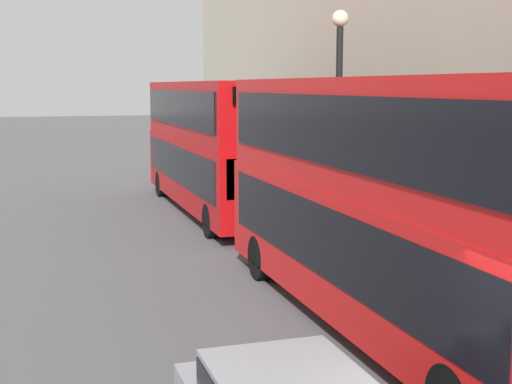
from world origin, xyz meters
TOP-DOWN VIEW (x-y plane):
  - bus_leading at (1.60, 5.42)m, footprint 2.59×11.01m
  - bus_second_in_queue at (1.60, 18.04)m, footprint 2.59×11.35m
  - street_lamp at (3.61, 12.18)m, footprint 0.44×0.44m
  - pedestrian at (3.93, 20.12)m, footprint 0.36×0.36m

SIDE VIEW (x-z plane):
  - pedestrian at x=3.93m, z-range -0.07..1.65m
  - bus_second_in_queue at x=1.60m, z-range 0.23..4.70m
  - bus_leading at x=1.60m, z-range 0.23..4.70m
  - street_lamp at x=3.61m, z-range 0.76..7.08m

